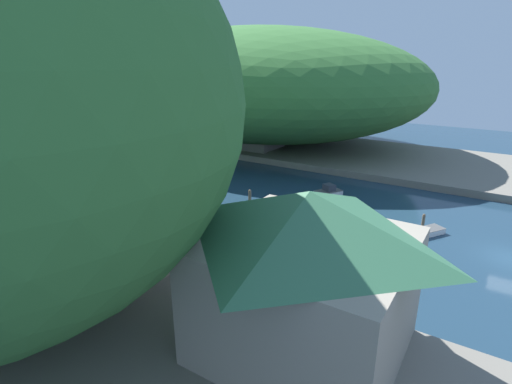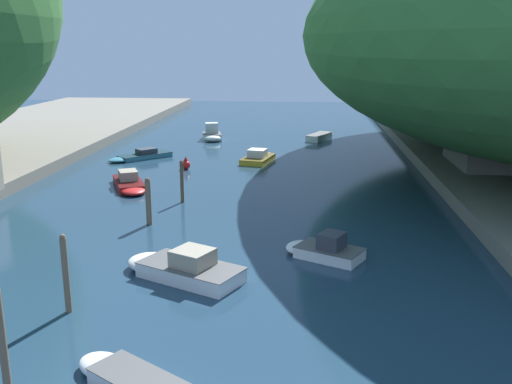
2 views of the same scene
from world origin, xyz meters
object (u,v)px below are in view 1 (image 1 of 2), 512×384
object	(u,v)px
boat_yellow_tender	(329,214)
boat_far_right_bank	(167,207)
right_bank_cottage	(255,132)
boat_white_cruiser	(326,192)
person_on_quay	(259,275)
boat_open_rowboat	(419,234)
waterfront_building	(306,272)
channel_buoy_near	(142,189)
boathouse_shed	(136,233)
boat_moored_right	(85,196)
boat_navy_launch	(124,153)
boat_cabin_cruiser	(153,173)
person_by_boathouse	(234,264)
boat_far_upstream	(65,171)

from	to	relation	value
boat_yellow_tender	boat_far_right_bank	bearing A→B (deg)	51.17
right_bank_cottage	boat_white_cruiser	bearing A→B (deg)	-126.85
person_on_quay	boat_open_rowboat	bearing A→B (deg)	-117.93
waterfront_building	channel_buoy_near	size ratio (longest dim) A/B	9.49
boathouse_shed	boat_moored_right	world-z (taller)	boathouse_shed
boat_navy_launch	boat_moored_right	bearing A→B (deg)	-118.49
boat_yellow_tender	boat_white_cruiser	xyz separation A→B (m)	(6.28, 2.97, -0.05)
boat_white_cruiser	boathouse_shed	bearing A→B (deg)	106.26
waterfront_building	boat_cabin_cruiser	world-z (taller)	waterfront_building
waterfront_building	boat_cabin_cruiser	bearing A→B (deg)	57.72
boat_moored_right	boat_far_right_bank	bearing A→B (deg)	147.50
person_by_boathouse	boat_yellow_tender	bearing A→B (deg)	-110.89
boathouse_shed	right_bank_cottage	xyz separation A→B (m)	(37.71, 13.67, -0.00)
waterfront_building	boat_cabin_cruiser	size ratio (longest dim) A/B	1.93
boat_moored_right	boat_far_upstream	world-z (taller)	boat_far_upstream
waterfront_building	right_bank_cottage	world-z (taller)	waterfront_building
boat_far_upstream	channel_buoy_near	xyz separation A→B (m)	(0.26, -14.69, -0.11)
boat_moored_right	boat_yellow_tender	size ratio (longest dim) A/B	0.90
person_on_quay	waterfront_building	bearing A→B (deg)	140.00
boat_open_rowboat	waterfront_building	bearing A→B (deg)	116.63
boat_far_right_bank	person_on_quay	bearing A→B (deg)	37.90
boathouse_shed	boat_far_upstream	world-z (taller)	boathouse_shed
boat_white_cruiser	boat_far_right_bank	bearing A→B (deg)	75.12
right_bank_cottage	boat_white_cruiser	world-z (taller)	right_bank_cottage
waterfront_building	channel_buoy_near	distance (m)	32.30
channel_buoy_near	boathouse_shed	bearing A→B (deg)	-132.95
boat_far_upstream	person_on_quay	xyz separation A→B (m)	(-10.98, -38.14, 1.36)
boat_navy_launch	boat_far_right_bank	size ratio (longest dim) A/B	0.91
boat_moored_right	boat_far_upstream	xyz separation A→B (m)	(4.75, 10.87, 0.26)
waterfront_building	boat_far_right_bank	xyz separation A→B (m)	(12.06, 21.66, -5.06)
boat_moored_right	boat_far_right_bank	distance (m)	10.74
boat_moored_right	person_on_quay	size ratio (longest dim) A/B	3.18
boat_cabin_cruiser	person_by_boathouse	bearing A→B (deg)	-110.95
boat_far_upstream	channel_buoy_near	world-z (taller)	boat_far_upstream
waterfront_building	boat_white_cruiser	bearing A→B (deg)	20.16
right_bank_cottage	boat_navy_launch	bearing A→B (deg)	128.25
channel_buoy_near	boat_navy_launch	bearing A→B (deg)	55.25
boat_yellow_tender	boat_far_right_bank	size ratio (longest dim) A/B	1.05
channel_buoy_near	person_on_quay	xyz separation A→B (m)	(-11.24, -23.46, 1.47)
waterfront_building	boat_far_right_bank	size ratio (longest dim) A/B	1.81
waterfront_building	person_by_boathouse	size ratio (longest dim) A/B	6.10
boat_white_cruiser	channel_buoy_near	size ratio (longest dim) A/B	3.84
boat_yellow_tender	channel_buoy_near	xyz separation A→B (m)	(-4.40, 21.97, -0.02)
boat_cabin_cruiser	waterfront_building	bearing A→B (deg)	-109.86
boat_far_right_bank	boat_white_cruiser	bearing A→B (deg)	112.16
boat_open_rowboat	boat_yellow_tender	xyz separation A→B (m)	(-0.50, 8.48, 0.19)
boat_far_right_bank	person_by_boathouse	distance (m)	16.76
boat_far_right_bank	boat_far_upstream	distance (m)	21.47
right_bank_cottage	boat_cabin_cruiser	world-z (taller)	right_bank_cottage
boat_white_cruiser	person_on_quay	xyz separation A→B (m)	(-21.92, -4.46, 1.50)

